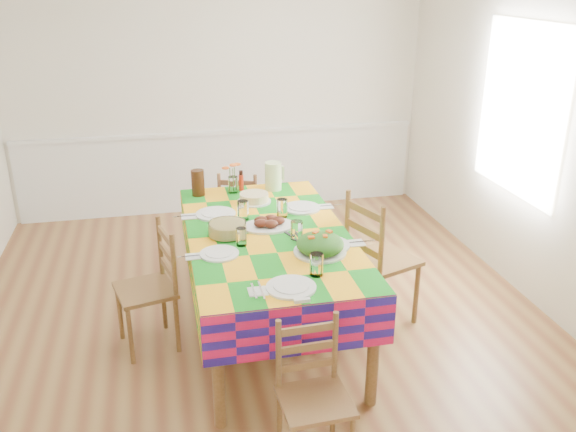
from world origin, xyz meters
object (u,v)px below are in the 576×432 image
at_px(green_pitcher, 273,176).
at_px(chair_near, 313,396).
at_px(chair_left, 151,289).
at_px(tea_pitcher, 198,183).
at_px(dining_table, 268,244).
at_px(meat_platter, 269,223).
at_px(chair_right, 378,260).
at_px(chair_far, 241,215).

xyz_separation_m(green_pitcher, chair_near, (-0.22, -2.23, -0.52)).
height_order(chair_near, chair_left, chair_left).
bearing_deg(tea_pitcher, chair_left, -115.89).
distance_m(green_pitcher, chair_left, 1.46).
height_order(dining_table, chair_near, chair_near).
bearing_deg(green_pitcher, meat_platter, -103.35).
relative_size(meat_platter, green_pitcher, 1.63).
bearing_deg(tea_pitcher, chair_near, -79.31).
distance_m(dining_table, chair_left, 0.89).
xyz_separation_m(chair_near, chair_right, (0.84, 1.32, 0.10)).
bearing_deg(green_pitcher, dining_table, -103.50).
bearing_deg(chair_left, meat_platter, 81.05).
distance_m(tea_pitcher, chair_right, 1.61).
xyz_separation_m(meat_platter, green_pitcher, (0.19, 0.81, 0.09)).
distance_m(chair_near, chair_far, 2.67).
bearing_deg(chair_right, tea_pitcher, 34.40).
xyz_separation_m(dining_table, tea_pitcher, (-0.42, 0.89, 0.20)).
bearing_deg(dining_table, meat_platter, 75.07).
relative_size(meat_platter, tea_pitcher, 1.80).
height_order(chair_left, chair_right, chair_right).
xyz_separation_m(tea_pitcher, chair_far, (0.41, 0.45, -0.50)).
xyz_separation_m(meat_platter, chair_left, (-0.87, -0.08, -0.40)).
bearing_deg(chair_right, chair_far, 12.24).
bearing_deg(chair_right, chair_near, 127.33).
height_order(meat_platter, chair_near, meat_platter).
bearing_deg(chair_near, dining_table, 87.29).
height_order(green_pitcher, chair_left, green_pitcher).
height_order(dining_table, chair_far, chair_far).
relative_size(dining_table, green_pitcher, 8.81).
relative_size(dining_table, chair_right, 2.01).
height_order(chair_near, chair_right, chair_right).
xyz_separation_m(dining_table, chair_right, (0.84, -0.02, -0.21)).
height_order(chair_far, chair_right, chair_right).
distance_m(meat_platter, green_pitcher, 0.84).
distance_m(green_pitcher, chair_far, 0.71).
bearing_deg(chair_left, chair_right, 75.19).
xyz_separation_m(meat_platter, tea_pitcher, (-0.44, 0.80, 0.08)).
height_order(green_pitcher, chair_right, green_pitcher).
bearing_deg(chair_left, dining_table, 75.41).
xyz_separation_m(green_pitcher, chair_left, (-1.06, -0.88, -0.48)).
bearing_deg(chair_near, chair_left, 119.48).
bearing_deg(chair_near, tea_pitcher, 98.06).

